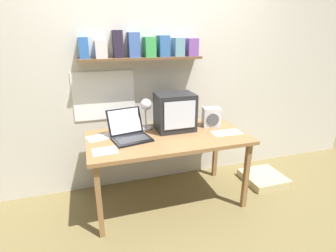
# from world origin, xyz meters

# --- Properties ---
(ground_plane) EXTENTS (12.00, 12.00, 0.00)m
(ground_plane) POSITION_xyz_m (0.00, 0.00, 0.00)
(ground_plane) COLOR brown
(back_wall) EXTENTS (5.60, 0.24, 2.60)m
(back_wall) POSITION_xyz_m (-0.01, 0.52, 1.31)
(back_wall) COLOR beige
(back_wall) RESTS_ON ground_plane
(corner_desk) EXTENTS (1.52, 0.77, 0.73)m
(corner_desk) POSITION_xyz_m (0.00, 0.00, 0.67)
(corner_desk) COLOR olive
(corner_desk) RESTS_ON ground_plane
(crt_monitor) EXTENTS (0.38, 0.30, 0.37)m
(crt_monitor) POSITION_xyz_m (0.12, 0.15, 0.92)
(crt_monitor) COLOR #232326
(crt_monitor) RESTS_ON corner_desk
(laptop) EXTENTS (0.40, 0.41, 0.25)m
(laptop) POSITION_xyz_m (-0.37, 0.07, 0.79)
(laptop) COLOR black
(laptop) RESTS_ON corner_desk
(desk_lamp) EXTENTS (0.13, 0.19, 0.33)m
(desk_lamp) POSITION_xyz_m (-0.16, 0.20, 0.97)
(desk_lamp) COLOR silver
(desk_lamp) RESTS_ON corner_desk
(juice_glass) EXTENTS (0.07, 0.07, 0.14)m
(juice_glass) POSITION_xyz_m (-0.46, 0.24, 0.79)
(juice_glass) COLOR white
(juice_glass) RESTS_ON corner_desk
(space_heater) EXTENTS (0.20, 0.17, 0.20)m
(space_heater) POSITION_xyz_m (0.52, 0.14, 0.83)
(space_heater) COLOR silver
(space_heater) RESTS_ON corner_desk
(open_notebook) EXTENTS (0.27, 0.22, 0.00)m
(open_notebook) POSITION_xyz_m (-0.63, 0.15, 0.73)
(open_notebook) COLOR silver
(open_notebook) RESTS_ON corner_desk
(loose_paper_near_monitor) EXTENTS (0.21, 0.16, 0.00)m
(loose_paper_near_monitor) POSITION_xyz_m (-0.61, -0.18, 0.73)
(loose_paper_near_monitor) COLOR white
(loose_paper_near_monitor) RESTS_ON corner_desk
(loose_paper_near_laptop) EXTENTS (0.30, 0.17, 0.00)m
(loose_paper_near_laptop) POSITION_xyz_m (0.58, -0.10, 0.73)
(loose_paper_near_laptop) COLOR white
(loose_paper_near_laptop) RESTS_ON corner_desk
(floor_cushion) EXTENTS (0.44, 0.44, 0.08)m
(floor_cushion) POSITION_xyz_m (1.19, 0.02, 0.04)
(floor_cushion) COLOR tan
(floor_cushion) RESTS_ON ground_plane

